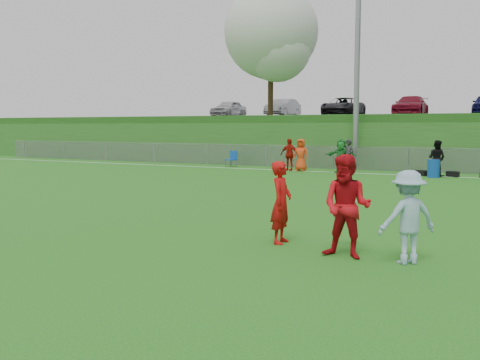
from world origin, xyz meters
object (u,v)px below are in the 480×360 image
Objects in this scene: player_red_center at (347,207)px; frisbee at (348,201)px; recycling_bin at (434,169)px; player_red_left at (281,202)px; player_blue at (408,217)px.

player_red_center is 5.98× the size of frisbee.
player_red_left is at bearing -93.10° from recycling_bin.
player_red_center is 1.05m from player_blue.
frisbee is 0.38× the size of recycling_bin.
player_red_left is 5.34× the size of frisbee.
recycling_bin is at bearing -125.18° from player_blue.
player_red_center is (1.51, -0.59, 0.10)m from player_red_left.
player_red_center reaches higher than frisbee.
player_red_left is 2.59m from player_blue.
player_red_left is 1.33m from frisbee.
frisbee is (-0.20, 0.79, -0.00)m from player_red_center.
frisbee is at bearing -84.67° from player_red_left.
player_blue is (1.03, 0.09, -0.12)m from player_red_center.
player_blue is at bearing 8.35° from player_red_center.
player_red_center is 0.82m from frisbee.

